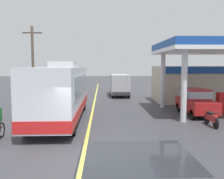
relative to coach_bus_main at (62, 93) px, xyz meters
name	(u,v)px	position (x,y,z in m)	size (l,w,h in m)	color
ground	(96,95)	(1.83, 13.37, -1.72)	(120.00, 120.00, 0.00)	#38383D
lane_divider_stripe	(95,101)	(1.83, 8.37, -1.72)	(0.16, 50.00, 0.01)	#D8CC4C
wet_puddle_patch	(136,156)	(3.82, -6.93, -1.72)	(4.31, 3.92, 0.01)	#26282D
coach_bus_main	(62,93)	(0.00, 0.00, 0.00)	(2.60, 11.04, 3.69)	silver
gas_station_roadside	(201,75)	(11.22, 5.85, 0.91)	(9.10, 11.95, 5.10)	#194799
car_at_pump	(196,100)	(9.09, 1.19, -0.71)	(1.70, 4.20, 1.82)	maroon
minibus_opposing_lane	(119,83)	(4.58, 13.14, -0.25)	(2.04, 6.13, 2.44)	#A5A5AD
motorcycle_parked_forecourt	(211,118)	(8.73, -2.23, -1.28)	(0.55, 1.80, 0.92)	black
pedestrian_near_pump	(197,103)	(8.96, 0.54, -0.79)	(0.55, 0.22, 1.66)	#33333F
pedestrian_by_shop	(192,99)	(9.31, 2.47, -0.79)	(0.55, 0.22, 1.66)	#33333F
utility_pole_roadside	(33,63)	(-3.96, 8.23, 2.01)	(1.80, 0.24, 7.11)	brown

